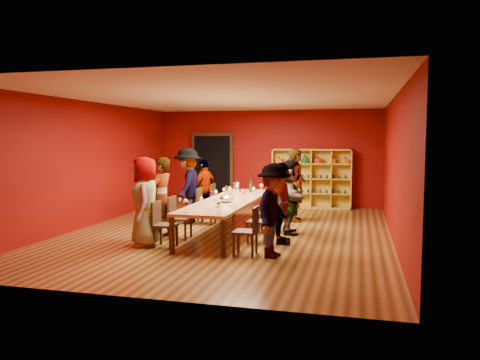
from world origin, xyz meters
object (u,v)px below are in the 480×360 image
Objects in this scene: shelving_unit at (311,176)px; person_right_1 at (281,203)px; chair_person_left_4 at (217,199)px; wine_bottle at (251,188)px; chair_person_left_1 at (177,215)px; person_left_4 at (205,188)px; chair_person_right_2 at (271,211)px; person_right_0 at (274,210)px; chair_person_left_3 at (203,204)px; chair_person_right_0 at (250,228)px; person_right_4 at (297,185)px; person_right_2 at (290,197)px; person_left_3 at (188,186)px; chair_person_right_1 at (262,218)px; tasting_table at (230,202)px; chair_person_left_0 at (162,222)px; person_left_1 at (161,198)px; chair_person_right_4 at (283,201)px; spittoon_bowl at (226,199)px; person_left_0 at (145,202)px.

person_right_1 is at bearing -91.09° from shelving_unit.
wine_bottle is (1.06, -0.50, 0.38)m from chair_person_left_4.
person_left_4 is at bearing 96.75° from chair_person_left_1.
person_right_1 reaches higher than chair_person_left_1.
person_right_0 is at bearing -78.44° from chair_person_right_2.
chair_person_right_0 is at bearing -56.73° from chair_person_left_3.
person_right_4 reaches higher than person_right_1.
person_right_2 is (2.25, 1.11, 0.33)m from chair_person_left_1.
person_left_3 is 1.12× the size of person_right_0.
chair_person_right_1 is at bearing 90.00° from chair_person_right_0.
chair_person_left_3 is 0.53× the size of person_right_0.
person_right_2 is at bearing 76.30° from person_left_4.
chair_person_left_4 is 3.35m from chair_person_right_1.
chair_person_left_4 is at bearing 90.00° from chair_person_left_3.
person_right_0 is at bearing -24.76° from chair_person_left_1.
shelving_unit reaches higher than tasting_table.
chair_person_left_0 is at bearing -108.52° from wine_bottle.
shelving_unit reaches higher than person_left_1.
chair_person_right_4 is (-0.44, 3.75, -0.34)m from person_right_0.
person_right_0 is at bearing -48.55° from spittoon_bowl.
person_right_1 is at bearing -37.47° from chair_person_left_3.
person_left_4 is (-1.25, 1.97, 0.07)m from tasting_table.
shelving_unit is 1.28× the size of person_left_3.
chair_person_right_2 is at bearing 20.85° from person_right_0.
chair_person_right_4 is at bearing 56.10° from chair_person_left_1.
chair_person_left_4 is at bearing 90.00° from chair_person_left_1.
tasting_table is at bearing 134.47° from person_right_4.
chair_person_left_0 is 0.54× the size of person_right_2.
chair_person_right_4 is at bearing -1.00° from person_right_1.
spittoon_bowl is at bearing 41.70° from person_left_3.
wine_bottle reaches higher than chair_person_right_1.
person_right_4 is (0.36, 0.00, 0.43)m from chair_person_right_4.
person_right_0 reaches higher than chair_person_left_3.
shelving_unit is 4.40m from person_left_3.
person_left_1 is at bearing 126.24° from person_right_4.
person_left_3 reaches higher than chair_person_right_2.
person_left_3 reaches higher than spittoon_bowl.
chair_person_left_0 is at bearing -90.00° from chair_person_left_4.
chair_person_right_1 is (1.82, -2.81, 0.00)m from chair_person_left_4.
chair_person_right_2 is 1.60m from chair_person_right_4.
person_left_3 is 3.58m from chair_person_right_0.
wine_bottle is at bearing 133.81° from person_left_0.
shelving_unit is 4.19m from chair_person_left_3.
person_right_2 is (0.43, 1.07, 0.33)m from chair_person_right_1.
person_right_1 is 1.84× the size of chair_person_right_4.
person_right_2 is (2.65, -0.63, -0.12)m from person_left_3.
chair_person_right_1 is (1.82, -1.69, 0.00)m from chair_person_left_3.
person_left_1 reaches higher than wine_bottle.
person_left_4 reaches higher than chair_person_left_0.
chair_person_left_4 is 1.00× the size of chair_person_right_0.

